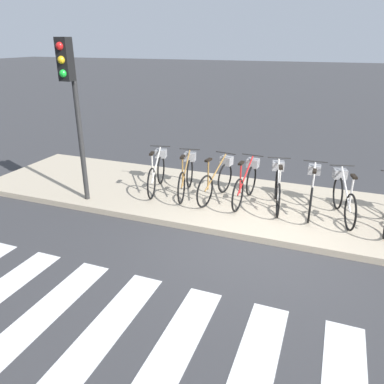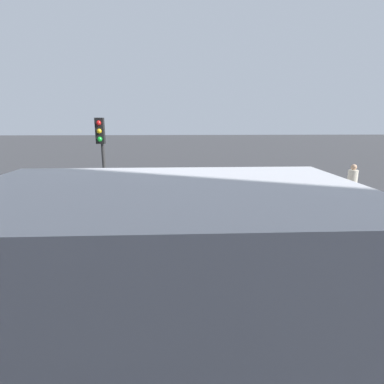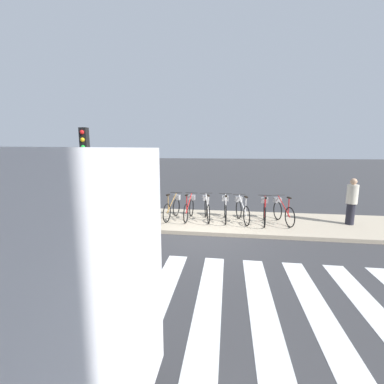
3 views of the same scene
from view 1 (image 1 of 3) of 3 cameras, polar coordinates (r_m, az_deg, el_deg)
The scene contains 10 objects.
ground_plane at distance 6.58m, azimuth 10.53°, elevation -7.76°, with size 120.00×120.00×0.00m, color #38383A.
sidewalk at distance 7.81m, azimuth 12.61°, elevation -2.43°, with size 13.27×2.85×0.12m.
parked_bicycle_0 at distance 8.34m, azimuth -5.30°, elevation 3.25°, with size 0.52×1.54×0.97m.
parked_bicycle_1 at distance 8.07m, azimuth -0.82°, elevation 2.69°, with size 0.48×1.55×0.97m.
parked_bicycle_2 at distance 7.85m, azimuth 3.92°, elevation 2.06°, with size 0.46×1.56×0.97m.
parked_bicycle_3 at distance 7.74m, azimuth 8.29°, elevation 1.59°, with size 0.46×1.57×0.97m.
parked_bicycle_4 at distance 7.65m, azimuth 12.92°, elevation 1.00°, with size 0.48×1.55×0.97m.
parked_bicycle_5 at distance 7.61m, azimuth 17.82°, elevation 0.34°, with size 0.46×1.58×0.97m.
parked_bicycle_6 at distance 7.54m, azimuth 22.05°, elevation -0.42°, with size 0.55×1.54×0.97m.
traffic_light at distance 7.57m, azimuth -17.97°, elevation 14.85°, with size 0.24×0.40×3.17m.
Camera 1 is at (0.90, -5.65, 3.24)m, focal length 35.00 mm.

